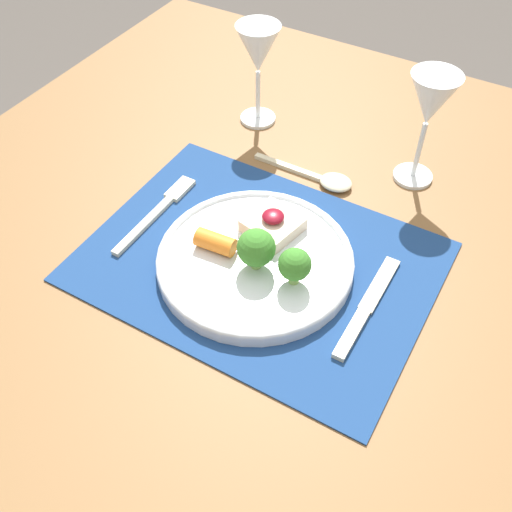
% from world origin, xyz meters
% --- Properties ---
extents(ground_plane, '(8.00, 8.00, 0.00)m').
position_xyz_m(ground_plane, '(0.00, 0.00, 0.00)').
color(ground_plane, '#4C4742').
extents(dining_table, '(1.15, 1.25, 0.77)m').
position_xyz_m(dining_table, '(0.00, 0.00, 0.68)').
color(dining_table, brown).
rests_on(dining_table, ground_plane).
extents(placemat, '(0.47, 0.35, 0.00)m').
position_xyz_m(placemat, '(0.00, 0.00, 0.77)').
color(placemat, navy).
rests_on(placemat, dining_table).
extents(dinner_plate, '(0.27, 0.27, 0.08)m').
position_xyz_m(dinner_plate, '(0.00, -0.01, 0.79)').
color(dinner_plate, silver).
rests_on(dinner_plate, placemat).
extents(fork, '(0.02, 0.18, 0.01)m').
position_xyz_m(fork, '(-0.18, 0.01, 0.78)').
color(fork, beige).
rests_on(fork, placemat).
extents(knife, '(0.02, 0.18, 0.01)m').
position_xyz_m(knife, '(0.16, -0.01, 0.78)').
color(knife, beige).
rests_on(knife, placemat).
extents(spoon, '(0.17, 0.04, 0.02)m').
position_xyz_m(spoon, '(0.01, 0.20, 0.78)').
color(spoon, beige).
rests_on(spoon, dining_table).
extents(wine_glass_near, '(0.07, 0.07, 0.18)m').
position_xyz_m(wine_glass_near, '(0.12, 0.28, 0.91)').
color(wine_glass_near, white).
rests_on(wine_glass_near, dining_table).
extents(wine_glass_far, '(0.07, 0.07, 0.17)m').
position_xyz_m(wine_glass_far, '(-0.17, 0.30, 0.90)').
color(wine_glass_far, white).
rests_on(wine_glass_far, dining_table).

